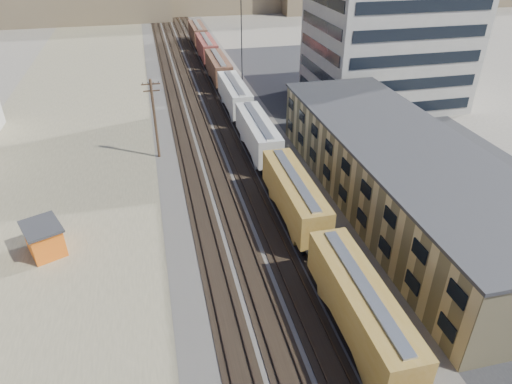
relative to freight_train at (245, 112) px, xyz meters
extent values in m
cube|color=#4C4742|center=(-3.80, 2.35, -2.76)|extent=(18.00, 200.00, 0.06)
cube|color=#6E664C|center=(-23.80, -7.65, -2.78)|extent=(24.00, 180.00, 0.03)
cube|color=#232326|center=(18.20, -12.65, -2.77)|extent=(26.00, 120.00, 0.04)
cube|color=black|center=(-8.80, 2.35, -2.69)|extent=(2.60, 200.00, 0.08)
cube|color=#38281E|center=(-9.52, 2.35, -2.57)|extent=(0.08, 200.00, 0.16)
cube|color=#38281E|center=(-8.08, 2.35, -2.57)|extent=(0.08, 200.00, 0.16)
cube|color=black|center=(-5.80, 2.35, -2.69)|extent=(2.60, 200.00, 0.08)
cube|color=#38281E|center=(-6.52, 2.35, -2.57)|extent=(0.08, 200.00, 0.16)
cube|color=#38281E|center=(-5.08, 2.35, -2.57)|extent=(0.08, 200.00, 0.16)
cube|color=black|center=(-2.80, 2.35, -2.69)|extent=(2.60, 200.00, 0.08)
cube|color=#38281E|center=(-3.52, 2.35, -2.57)|extent=(0.08, 200.00, 0.16)
cube|color=#38281E|center=(-2.08, 2.35, -2.57)|extent=(0.08, 200.00, 0.16)
cube|color=black|center=(0.00, 2.35, -2.69)|extent=(2.60, 200.00, 0.08)
cube|color=#38281E|center=(-0.72, 2.35, -2.57)|extent=(0.08, 200.00, 0.16)
cube|color=#38281E|center=(0.72, 2.35, -2.57)|extent=(0.08, 200.00, 0.16)
cube|color=black|center=(0.00, -32.93, -2.04)|extent=(2.20, 2.20, 0.90)
cube|color=#A97B2C|center=(0.00, -38.00, 0.11)|extent=(3.00, 13.34, 3.40)
cube|color=#B7B7B2|center=(0.00, -38.00, 1.89)|extent=(0.90, 12.32, 0.16)
cube|color=black|center=(0.00, -27.88, -2.04)|extent=(2.20, 2.20, 0.90)
cube|color=black|center=(0.00, -17.73, -2.04)|extent=(2.20, 2.20, 0.90)
cube|color=#A97B2C|center=(0.00, -22.80, 0.11)|extent=(3.00, 13.34, 3.40)
cube|color=#B7B7B2|center=(0.00, -22.80, 1.89)|extent=(0.90, 12.33, 0.16)
cube|color=black|center=(0.00, -12.68, -2.04)|extent=(2.20, 2.20, 0.90)
cube|color=black|center=(0.00, -2.53, -2.04)|extent=(2.20, 2.20, 0.90)
cube|color=silver|center=(0.00, -7.60, 0.11)|extent=(3.00, 13.34, 3.40)
cube|color=#B7B7B2|center=(0.00, -7.60, 1.89)|extent=(0.90, 12.33, 0.16)
cube|color=black|center=(0.00, 2.52, -2.04)|extent=(2.20, 2.20, 0.90)
cube|color=black|center=(0.00, 12.67, -2.04)|extent=(2.20, 2.20, 0.90)
cube|color=silver|center=(0.00, 7.60, 0.11)|extent=(3.00, 13.34, 3.40)
cube|color=#B7B7B2|center=(0.00, 7.60, 1.89)|extent=(0.90, 12.33, 0.16)
cube|color=black|center=(0.00, 17.72, -2.04)|extent=(2.20, 2.20, 0.90)
cube|color=black|center=(0.00, 27.88, -2.04)|extent=(2.20, 2.20, 0.90)
cube|color=#4D2B21|center=(0.00, 22.80, 0.11)|extent=(3.00, 13.34, 3.40)
cube|color=#B7B7B2|center=(0.00, 22.80, 1.89)|extent=(0.90, 12.32, 0.16)
cube|color=black|center=(0.00, 32.92, -2.04)|extent=(2.20, 2.20, 0.90)
cube|color=black|center=(0.00, 43.07, -2.04)|extent=(2.20, 2.20, 0.90)
cube|color=maroon|center=(0.00, 38.00, 0.11)|extent=(3.00, 13.34, 3.40)
cube|color=#B7B7B2|center=(0.00, 38.00, 1.89)|extent=(0.90, 12.32, 0.16)
cube|color=black|center=(0.00, 48.12, -2.04)|extent=(2.20, 2.20, 0.90)
cube|color=black|center=(0.00, 58.27, -2.04)|extent=(2.20, 2.20, 0.90)
cube|color=#4D2B21|center=(0.00, 53.20, 0.11)|extent=(3.00, 13.34, 3.40)
cube|color=#B7B7B2|center=(0.00, 53.20, 1.89)|extent=(0.90, 12.32, 0.16)
cube|color=tan|center=(11.20, -22.65, 0.71)|extent=(12.00, 40.00, 7.00)
cube|color=#2D2D30|center=(11.20, -22.65, 4.31)|extent=(12.40, 40.40, 0.30)
cube|color=black|center=(5.15, -22.65, -0.59)|extent=(0.12, 36.00, 1.20)
cube|color=black|center=(5.15, -22.65, 2.41)|extent=(0.12, 36.00, 1.20)
cube|color=#9E998E|center=(24.20, 7.35, 6.21)|extent=(22.00, 18.00, 18.00)
cube|color=black|center=(13.15, 7.35, 6.21)|extent=(0.12, 16.00, 16.00)
cube|color=black|center=(24.20, -1.70, 6.21)|extent=(20.00, 0.12, 16.00)
cylinder|color=#382619|center=(-12.30, -5.65, 2.21)|extent=(0.32, 0.32, 10.00)
cube|color=#382619|center=(-12.30, -5.65, 6.61)|extent=(2.20, 0.14, 0.14)
cube|color=#382619|center=(-12.30, -5.65, 5.81)|extent=(1.90, 0.14, 0.14)
cylinder|color=black|center=(-11.70, -5.65, 6.76)|extent=(0.08, 0.08, 0.22)
cylinder|color=black|center=(2.20, 12.35, 6.21)|extent=(0.16, 0.16, 18.00)
cube|color=orange|center=(-23.11, -22.73, -1.47)|extent=(3.84, 4.30, 2.65)
cube|color=#2D2D30|center=(-23.11, -22.73, -0.05)|extent=(4.30, 4.77, 0.22)
cube|color=black|center=(-21.85, -22.19, -1.38)|extent=(0.43, 0.85, 0.88)
imported|color=navy|center=(18.09, -8.61, -2.13)|extent=(4.84, 5.07, 1.34)
imported|color=white|center=(24.59, 0.09, -1.94)|extent=(3.13, 5.35, 1.71)
camera|label=1|loc=(-12.33, -58.72, 22.92)|focal=32.00mm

